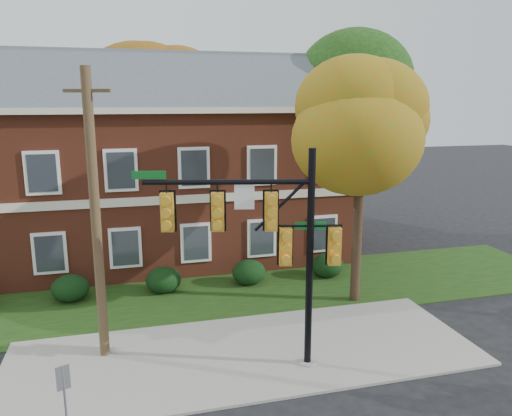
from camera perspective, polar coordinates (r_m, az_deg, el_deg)
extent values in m
plane|color=black|center=(14.84, -0.16, -18.23)|extent=(120.00, 120.00, 0.00)
cube|color=gray|center=(15.66, -1.12, -16.30)|extent=(14.00, 5.00, 0.08)
cube|color=#193811|center=(20.11, -4.54, -9.71)|extent=(30.00, 6.00, 0.04)
cube|color=brown|center=(24.74, -11.76, 2.63)|extent=(18.00, 8.00, 7.00)
cube|color=beige|center=(24.41, -12.13, 11.03)|extent=(18.80, 8.80, 0.24)
cube|color=beige|center=(20.78, -11.12, 0.84)|extent=(18.00, 0.12, 0.35)
ellipsoid|color=black|center=(20.45, -20.46, -8.58)|extent=(1.40, 1.26, 1.05)
ellipsoid|color=black|center=(20.36, -10.53, -8.08)|extent=(1.40, 1.26, 1.05)
ellipsoid|color=black|center=(20.86, -0.83, -7.36)|extent=(1.40, 1.26, 1.05)
ellipsoid|color=black|center=(21.92, 8.14, -6.50)|extent=(1.40, 1.26, 1.05)
cylinder|color=black|center=(18.91, 11.53, -2.23)|extent=(0.36, 0.36, 5.76)
ellipsoid|color=#A8530E|center=(18.35, 12.01, 8.72)|extent=(4.25, 4.25, 3.60)
ellipsoid|color=#A8530E|center=(18.29, 14.41, 10.48)|extent=(3.50, 3.50, 3.00)
cylinder|color=black|center=(28.45, 10.85, 3.94)|extent=(0.36, 0.36, 7.04)
ellipsoid|color=black|center=(28.17, 11.22, 12.83)|extent=(5.95, 5.95, 5.04)
ellipsoid|color=black|center=(28.11, 13.41, 13.96)|extent=(4.90, 4.90, 4.20)
cylinder|color=black|center=(32.66, -10.84, 5.56)|extent=(0.36, 0.36, 7.68)
ellipsoid|color=#A3330E|center=(32.47, -11.18, 13.99)|extent=(6.46, 6.46, 5.47)
ellipsoid|color=#A3330E|center=(32.01, -9.40, 15.16)|extent=(5.32, 5.32, 4.56)
cylinder|color=gray|center=(15.18, 5.88, -17.24)|extent=(0.50, 0.50, 0.14)
cylinder|color=black|center=(13.93, 6.16, -6.16)|extent=(0.24, 0.24, 6.29)
cylinder|color=black|center=(13.27, -3.29, 2.98)|extent=(4.41, 1.16, 0.14)
cylinder|color=black|center=(13.64, 6.26, -2.03)|extent=(1.59, 0.44, 0.07)
cube|color=gold|center=(13.56, -10.10, -0.47)|extent=(0.45, 0.35, 1.04)
cube|color=gold|center=(13.43, -4.40, -0.44)|extent=(0.45, 0.35, 1.04)
cube|color=gold|center=(13.44, 1.74, -0.40)|extent=(0.45, 0.35, 1.04)
cube|color=silver|center=(13.33, -1.34, 1.27)|extent=(0.53, 0.16, 0.67)
cube|color=#0C5B1D|center=(13.46, -12.16, 3.71)|extent=(0.88, 0.24, 0.22)
cube|color=gold|center=(13.72, 3.40, -4.42)|extent=(0.45, 0.35, 1.04)
cube|color=gold|center=(13.90, 8.96, -4.33)|extent=(0.45, 0.35, 1.04)
cube|color=#0C5B1D|center=(13.64, 6.26, -2.03)|extent=(0.84, 0.23, 0.21)
cylinder|color=#4F3924|center=(14.78, -17.83, -1.31)|extent=(0.36, 0.36, 8.42)
cube|color=#4F3924|center=(14.40, -18.78, 12.58)|extent=(1.25, 0.57, 0.09)
cylinder|color=slate|center=(12.36, -20.91, -20.56)|extent=(0.07, 0.07, 1.99)
cube|color=slate|center=(11.99, -21.18, -17.64)|extent=(0.28, 0.14, 0.56)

